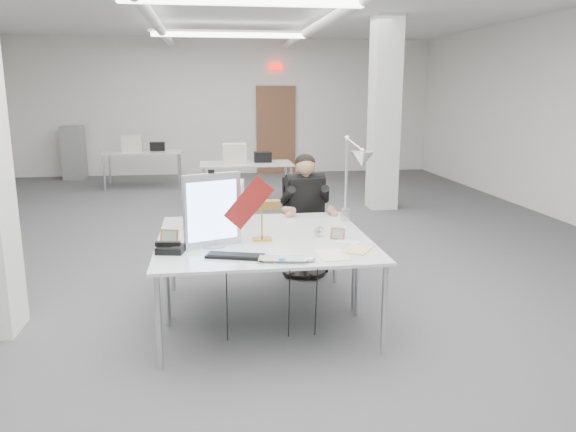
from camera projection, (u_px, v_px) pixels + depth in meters
The scene contains 23 objects.
room_shell at pixel (248, 116), 6.78m from camera, with size 10.04×14.04×3.24m.
desk_main at pixel (269, 253), 4.44m from camera, with size 1.80×0.90×0.03m, color silver.
desk_second at pixel (258, 226), 5.31m from camera, with size 1.80×0.90×0.03m, color silver.
bg_desk_a at pixel (246, 164), 9.78m from camera, with size 1.60×0.80×0.03m, color silver.
bg_desk_b at pixel (143, 152), 11.63m from camera, with size 1.60×0.80×0.03m, color silver.
filing_cabinet at pixel (74, 153), 12.83m from camera, with size 0.45×0.55×1.20m, color gray.
office_chair at pixel (304, 225), 6.12m from camera, with size 0.55×0.55×1.11m, color black, non-canonical shape.
seated_person at pixel (305, 195), 6.00m from camera, with size 0.52×0.65×0.98m, color black, non-canonical shape.
monitor at pixel (212, 210), 4.51m from camera, with size 0.48×0.05×0.60m, color silver.
pennant at pixel (249, 203), 4.51m from camera, with size 0.44×0.01×0.18m, color maroon.
keyboard at pixel (235, 256), 4.27m from camera, with size 0.44×0.15×0.02m, color black.
laptop at pixel (282, 262), 4.12m from camera, with size 0.36×0.23×0.03m, color silver.
mouse at pixel (310, 259), 4.16m from camera, with size 0.09×0.06×0.04m, color #BBBBC0.
bankers_lamp at pixel (262, 220), 4.72m from camera, with size 0.31×0.12×0.35m, color gold, non-canonical shape.
desk_phone at pixel (171, 249), 4.40m from camera, with size 0.21×0.19×0.05m, color black.
picture_frame_left at pixel (169, 236), 4.64m from camera, with size 0.15×0.01×0.12m, color #966640.
picture_frame_right at pixel (338, 234), 4.78m from camera, with size 0.13×0.01×0.10m, color #966440.
desk_clock at pixel (319, 231), 4.88m from camera, with size 0.09×0.09×0.03m, color #B1B1B6.
paper_stack_a at pixel (332, 255), 4.32m from camera, with size 0.22×0.31×0.01m, color silver.
paper_stack_b at pixel (357, 249), 4.47m from camera, with size 0.19×0.27×0.01m, color #DEC184.
paper_stack_c at pixel (348, 242), 4.70m from camera, with size 0.20×0.14×0.01m, color silver.
beige_monitor at pixel (221, 203), 5.32m from camera, with size 0.42×0.40×0.40m, color beige.
architect_lamp at pixel (353, 177), 5.11m from camera, with size 0.25×0.73×0.93m, color silver, non-canonical shape.
Camera 1 is at (-0.45, -6.75, 2.00)m, focal length 35.00 mm.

